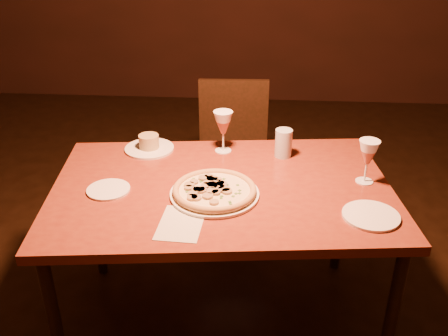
{
  "coord_description": "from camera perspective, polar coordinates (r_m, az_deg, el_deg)",
  "views": [
    {
      "loc": [
        -0.14,
        -1.58,
        1.81
      ],
      "look_at": [
        -0.28,
        0.31,
        0.83
      ],
      "focal_mm": 40.0,
      "sensor_mm": 36.0,
      "label": 1
    }
  ],
  "objects": [
    {
      "name": "ramekin_saucer",
      "position": [
        2.45,
        -8.55,
        2.62
      ],
      "size": [
        0.24,
        0.24,
        0.08
      ],
      "color": "white",
      "rests_on": "dining_table"
    },
    {
      "name": "wine_glass_right",
      "position": [
        2.19,
        16.03,
        0.71
      ],
      "size": [
        0.09,
        0.09,
        0.19
      ],
      "primitive_type": null,
      "color": "#AA5947",
      "rests_on": "dining_table"
    },
    {
      "name": "dining_table",
      "position": [
        2.15,
        -0.25,
        -3.59
      ],
      "size": [
        1.52,
        1.07,
        0.77
      ],
      "rotation": [
        0.0,
        0.0,
        0.11
      ],
      "color": "maroon",
      "rests_on": "floor"
    },
    {
      "name": "side_plate_left",
      "position": [
        2.13,
        -13.07,
        -2.42
      ],
      "size": [
        0.18,
        0.18,
        0.01
      ],
      "primitive_type": "cylinder",
      "color": "white",
      "rests_on": "dining_table"
    },
    {
      "name": "chair_far",
      "position": [
        3.09,
        1.02,
        2.43
      ],
      "size": [
        0.45,
        0.45,
        0.89
      ],
      "rotation": [
        0.0,
        0.0,
        0.04
      ],
      "color": "black",
      "rests_on": "floor"
    },
    {
      "name": "water_tumbler",
      "position": [
        2.36,
        6.81,
        2.84
      ],
      "size": [
        0.08,
        0.08,
        0.13
      ],
      "primitive_type": "cylinder",
      "color": "#B5BFC6",
      "rests_on": "dining_table"
    },
    {
      "name": "side_plate_near",
      "position": [
        1.99,
        16.44,
        -5.25
      ],
      "size": [
        0.22,
        0.22,
        0.01
      ],
      "primitive_type": "cylinder",
      "color": "white",
      "rests_on": "dining_table"
    },
    {
      "name": "menu_card",
      "position": [
        1.88,
        -4.94,
        -6.32
      ],
      "size": [
        0.17,
        0.24,
        0.0
      ],
      "primitive_type": "cube",
      "rotation": [
        0.0,
        0.0,
        -0.06
      ],
      "color": "beige",
      "rests_on": "dining_table"
    },
    {
      "name": "wine_glass_far",
      "position": [
        2.38,
        -0.1,
        4.17
      ],
      "size": [
        0.09,
        0.09,
        0.2
      ],
      "primitive_type": null,
      "color": "#AA5947",
      "rests_on": "dining_table"
    },
    {
      "name": "pizza_plate",
      "position": [
        2.04,
        -1.09,
        -2.62
      ],
      "size": [
        0.37,
        0.37,
        0.04
      ],
      "color": "white",
      "rests_on": "dining_table"
    }
  ]
}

